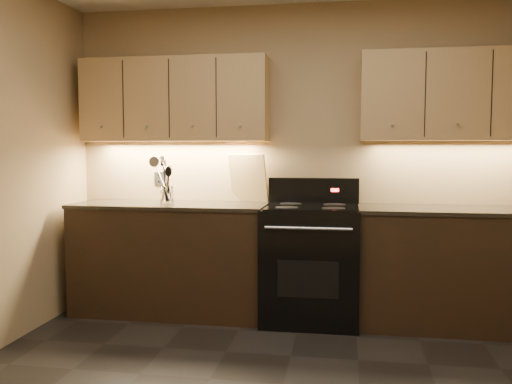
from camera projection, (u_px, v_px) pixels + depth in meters
wall_back at (305, 159)px, 4.62m from camera, size 4.00×0.04×2.60m
counter_left at (171, 258)px, 4.57m from camera, size 1.62×0.62×0.93m
counter_right at (453, 268)px, 4.20m from camera, size 1.46×0.62×0.93m
stove at (311, 262)px, 4.36m from camera, size 0.76×0.68×1.14m
upper_cab_left at (175, 100)px, 4.61m from camera, size 1.60×0.30×0.70m
upper_cab_right at (454, 96)px, 4.24m from camera, size 1.44×0.30×0.70m
outlet_plate at (159, 178)px, 4.84m from camera, size 0.08×0.01×0.12m
utensil_crock at (167, 195)px, 4.57m from camera, size 0.14×0.14×0.14m
cutting_board at (248, 178)px, 4.65m from camera, size 0.35×0.20×0.41m
wooden_spoon at (163, 183)px, 4.56m from camera, size 0.11×0.10×0.31m
black_spoon at (167, 184)px, 4.57m from camera, size 0.10×0.13×0.30m
black_turner at (166, 180)px, 4.53m from camera, size 0.15×0.15×0.37m
steel_spatula at (171, 177)px, 4.56m from camera, size 0.18×0.11×0.41m
steel_skimmer at (170, 178)px, 4.53m from camera, size 0.24×0.11×0.39m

